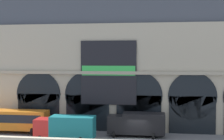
% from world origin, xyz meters
% --- Properties ---
extents(station_building, '(45.09, 5.73, 19.87)m').
position_xyz_m(station_building, '(0.01, 7.67, 9.63)').
color(station_building, '#B2A891').
rests_on(station_building, ground).
extents(bus_west, '(11.00, 3.25, 3.10)m').
position_xyz_m(bus_west, '(-17.88, 2.38, 1.78)').
color(bus_west, orange).
rests_on(bus_west, ground).
extents(box_truck_midwest, '(7.50, 2.91, 3.12)m').
position_xyz_m(box_truck_midwest, '(-8.80, -0.88, 1.70)').
color(box_truck_midwest, red).
rests_on(box_truck_midwest, ground).
extents(box_truck_center, '(7.50, 2.91, 3.12)m').
position_xyz_m(box_truck_center, '(-0.09, 2.54, 1.70)').
color(box_truck_center, black).
rests_on(box_truck_center, ground).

